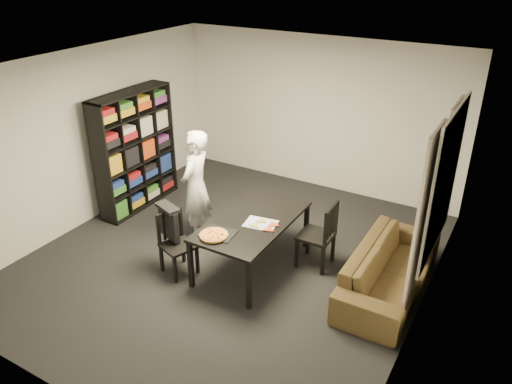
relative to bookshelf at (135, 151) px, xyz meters
The scene contains 16 objects.
room 2.26m from the bookshelf, 15.56° to the right, with size 5.01×5.51×2.61m.
window_pane 4.67m from the bookshelf, ahead, with size 0.02×1.40×1.60m, color black.
window_frame 4.67m from the bookshelf, ahead, with size 0.03×1.52×1.72m, color white.
curtain_left 4.59m from the bookshelf, ahead, with size 0.03×0.70×2.25m, color beige.
curtain_right 4.59m from the bookshelf, ahead, with size 0.03×0.70×2.25m, color beige.
bookshelf is the anchor object (origin of this frame).
dining_table 2.58m from the bookshelf, 13.42° to the right, with size 0.93×1.67×0.70m.
chair_left 2.10m from the bookshelf, 35.22° to the right, with size 0.50×0.50×0.84m.
chair_right 3.32m from the bookshelf, ahead, with size 0.44×0.44×0.93m.
draped_jacket 1.95m from the bookshelf, 36.11° to the right, with size 0.40×0.28×0.46m.
person 1.50m from the bookshelf, 14.65° to the right, with size 0.60×0.40×1.65m, color white.
baking_tray 2.57m from the bookshelf, 25.54° to the right, with size 0.40×0.32×0.01m, color black.
pepperoni_pizza 2.60m from the bookshelf, 27.35° to the right, with size 0.35×0.35×0.03m.
kitchen_towel 2.73m from the bookshelf, 13.54° to the right, with size 0.40×0.30×0.01m, color white.
pizza_slices 2.79m from the bookshelf, 13.58° to the right, with size 0.37×0.31×0.01m, color gold, non-canonical shape.
sofa 4.27m from the bookshelf, ahead, with size 2.02×0.79×0.59m, color #44341B.
Camera 1 is at (3.17, -4.80, 3.87)m, focal length 35.00 mm.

